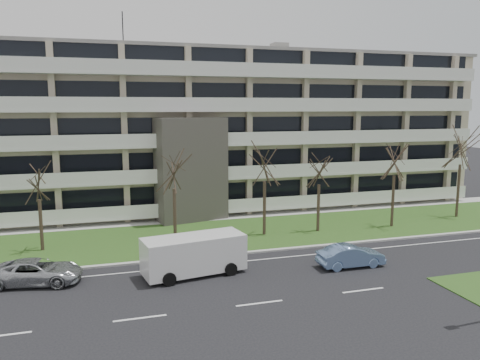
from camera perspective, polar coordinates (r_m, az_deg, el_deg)
name	(u,v)px	position (r m, az deg, el deg)	size (l,w,h in m)	color
ground	(259,303)	(24.74, 2.38, -14.79)	(160.00, 160.00, 0.00)	black
grass_verge	(205,236)	(36.56, -4.26, -6.81)	(90.00, 10.00, 0.06)	#28531B
curb	(221,255)	(31.89, -2.33, -9.12)	(90.00, 0.35, 0.12)	#B2B2AD
sidewalk	(192,219)	(41.78, -5.87, -4.80)	(90.00, 2.00, 0.08)	#B2B2AD
lane_edge_line	(227,263)	(30.53, -1.62, -10.06)	(90.00, 0.12, 0.01)	white
apartment_building	(178,130)	(47.36, -7.57, 6.07)	(60.50, 15.10, 18.75)	#C1B296
silver_pickup	(36,272)	(29.33, -23.59, -10.21)	(2.32, 5.04, 1.40)	#B3B6BA
blue_sedan	(351,256)	(30.46, 13.35, -8.99)	(1.47, 4.21, 1.39)	#779ACE
white_van	(195,252)	(28.30, -5.50, -8.68)	(6.32, 3.22, 2.34)	white
tree_2	(38,179)	(34.65, -23.42, 0.07)	(3.25, 3.25, 6.49)	#382B21
tree_3	(174,166)	(33.29, -8.09, 1.70)	(3.73, 3.73, 7.46)	#382B21
tree_4	(265,160)	(35.77, 3.04, 2.40)	(3.78, 3.78, 7.55)	#382B21
tree_5	(319,166)	(37.32, 9.66, 1.69)	(3.42, 3.42, 6.83)	#382B21
tree_6	(395,155)	(40.25, 18.39, 2.86)	(3.85, 3.85, 7.70)	#382B21
tree_7	(462,144)	(45.98, 25.40, 4.03)	(4.29, 4.29, 8.59)	#382B21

